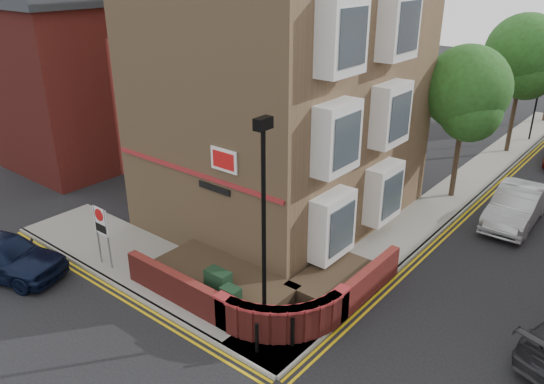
{
  "coord_description": "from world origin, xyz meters",
  "views": [
    {
      "loc": [
        9.55,
        -8.26,
        9.83
      ],
      "look_at": [
        -0.39,
        4.0,
        2.98
      ],
      "focal_mm": 35.0,
      "sensor_mm": 36.0,
      "label": 1
    }
  ],
  "objects": [
    {
      "name": "pavement_corner",
      "position": [
        -3.5,
        1.5,
        0.06
      ],
      "size": [
        13.0,
        3.0,
        0.12
      ],
      "primitive_type": "cube",
      "color": "gray",
      "rests_on": "ground"
    },
    {
      "name": "tree_mid",
      "position": [
        2.0,
        22.05,
        5.2
      ],
      "size": [
        4.03,
        4.03,
        7.42
      ],
      "color": "#382B1E",
      "rests_on": "pavement_main"
    },
    {
      "name": "yellow_lines_main",
      "position": [
        3.25,
        16.0,
        0.01
      ],
      "size": [
        0.28,
        32.0,
        0.01
      ],
      "primitive_type": "cube",
      "color": "gold",
      "rests_on": "ground"
    },
    {
      "name": "lamppost",
      "position": [
        1.6,
        1.2,
        3.34
      ],
      "size": [
        0.25,
        0.5,
        6.3
      ],
      "color": "black",
      "rests_on": "pavement_corner"
    },
    {
      "name": "pavement_main",
      "position": [
        2.0,
        16.0,
        0.06
      ],
      "size": [
        2.0,
        32.0,
        0.12
      ],
      "primitive_type": "cube",
      "color": "gray",
      "rests_on": "ground"
    },
    {
      "name": "kerb_side",
      "position": [
        -3.5,
        0.0,
        0.06
      ],
      "size": [
        13.0,
        0.15,
        0.12
      ],
      "primitive_type": "cube",
      "color": "gray",
      "rests_on": "ground"
    },
    {
      "name": "yellow_lines_side",
      "position": [
        -3.5,
        -0.25,
        0.01
      ],
      "size": [
        13.0,
        0.28,
        0.01
      ],
      "primitive_type": "cube",
      "color": "gold",
      "rests_on": "ground"
    },
    {
      "name": "bollard_near",
      "position": [
        2.0,
        0.4,
        0.57
      ],
      "size": [
        0.11,
        0.11,
        0.9
      ],
      "primitive_type": "cylinder",
      "color": "black",
      "rests_on": "pavement_corner"
    },
    {
      "name": "garden_wall",
      "position": [
        0.0,
        2.5,
        0.0
      ],
      "size": [
        6.8,
        6.0,
        1.2
      ],
      "primitive_type": null,
      "color": "maroon",
      "rests_on": "ground"
    },
    {
      "name": "corner_building",
      "position": [
        -2.84,
        8.0,
        6.23
      ],
      "size": [
        8.95,
        10.4,
        13.6
      ],
      "color": "#95734F",
      "rests_on": "ground"
    },
    {
      "name": "utility_cabinet_small",
      "position": [
        0.5,
        1.0,
        0.67
      ],
      "size": [
        0.55,
        0.4,
        1.1
      ],
      "primitive_type": "cube",
      "color": "#16321D",
      "rests_on": "pavement_corner"
    },
    {
      "name": "ground",
      "position": [
        0.0,
        0.0,
        0.0
      ],
      "size": [
        120.0,
        120.0,
        0.0
      ],
      "primitive_type": "plane",
      "color": "black",
      "rests_on": "ground"
    },
    {
      "name": "traffic_light_assembly",
      "position": [
        2.4,
        25.0,
        2.78
      ],
      "size": [
        0.2,
        0.16,
        4.2
      ],
      "color": "black",
      "rests_on": "pavement_main"
    },
    {
      "name": "tree_near",
      "position": [
        2.0,
        14.05,
        4.7
      ],
      "size": [
        3.64,
        3.65,
        6.7
      ],
      "color": "#382B1E",
      "rests_on": "pavement_main"
    },
    {
      "name": "silver_car_near",
      "position": [
        5.0,
        13.13,
        0.77
      ],
      "size": [
        1.77,
        4.71,
        1.54
      ],
      "primitive_type": "imported",
      "rotation": [
        0.0,
        0.0,
        0.03
      ],
      "color": "#A1A6A9",
      "rests_on": "ground"
    },
    {
      "name": "navy_hatchback",
      "position": [
        -7.35,
        -1.93,
        0.76
      ],
      "size": [
        4.82,
        3.2,
        1.52
      ],
      "primitive_type": "imported",
      "rotation": [
        0.0,
        0.0,
        1.91
      ],
      "color": "black",
      "rests_on": "ground"
    },
    {
      "name": "utility_cabinet_large",
      "position": [
        -0.3,
        1.3,
        0.72
      ],
      "size": [
        0.8,
        0.45,
        1.2
      ],
      "primitive_type": "cube",
      "color": "#16321D",
      "rests_on": "pavement_corner"
    },
    {
      "name": "zone_sign",
      "position": [
        -5.0,
        0.5,
        1.64
      ],
      "size": [
        0.72,
        0.07,
        2.2
      ],
      "color": "slate",
      "rests_on": "pavement_corner"
    },
    {
      "name": "kerb_main_near",
      "position": [
        3.0,
        16.0,
        0.06
      ],
      "size": [
        0.15,
        32.0,
        0.12
      ],
      "primitive_type": "cube",
      "color": "gray",
      "rests_on": "ground"
    },
    {
      "name": "side_building",
      "position": [
        -15.0,
        8.0,
        4.55
      ],
      "size": [
        6.4,
        10.4,
        9.0
      ],
      "color": "maroon",
      "rests_on": "ground"
    },
    {
      "name": "bollard_far",
      "position": [
        2.6,
        1.2,
        0.57
      ],
      "size": [
        0.11,
        0.11,
        0.9
      ],
      "primitive_type": "cylinder",
      "color": "black",
      "rests_on": "pavement_corner"
    }
  ]
}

